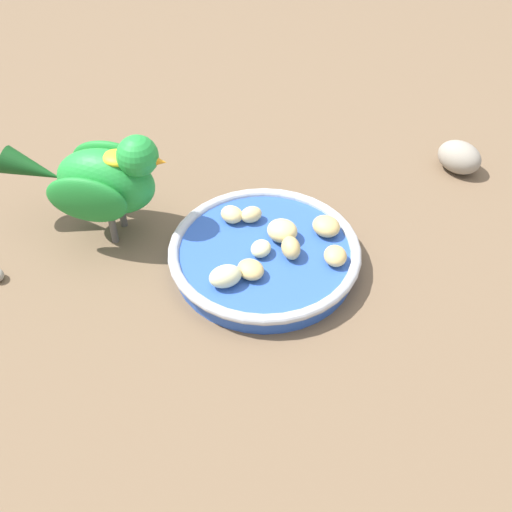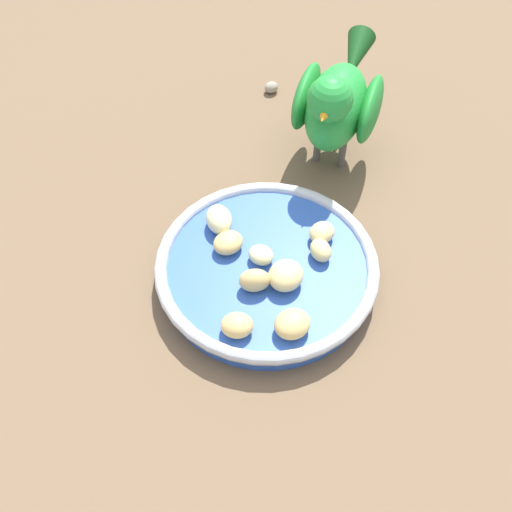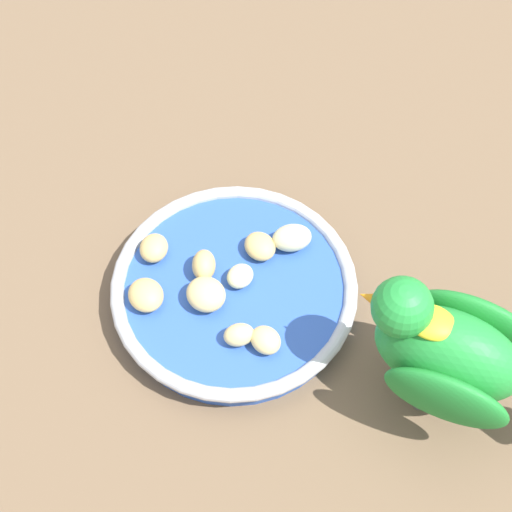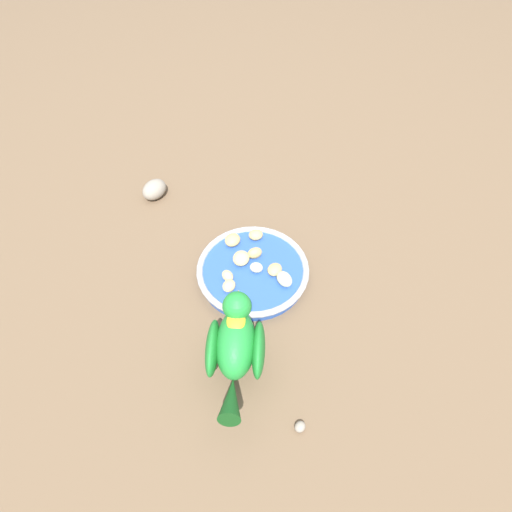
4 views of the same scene
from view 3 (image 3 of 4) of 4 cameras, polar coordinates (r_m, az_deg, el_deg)
ground_plane at (r=0.75m, az=-0.57°, el=-2.34°), size 4.00×4.00×0.00m
feeding_bowl at (r=0.73m, az=-1.76°, el=-2.37°), size 0.23×0.23×0.03m
apple_piece_0 at (r=0.70m, az=-3.69°, el=-2.82°), size 0.04×0.04×0.02m
apple_piece_1 at (r=0.73m, az=0.29°, el=0.72°), size 0.03×0.04×0.02m
apple_piece_2 at (r=0.68m, az=-1.26°, el=-5.79°), size 0.03×0.03×0.02m
apple_piece_3 at (r=0.72m, az=-3.84°, el=-0.68°), size 0.04×0.04×0.02m
apple_piece_4 at (r=0.71m, az=-1.10°, el=-1.55°), size 0.03×0.03×0.02m
apple_piece_5 at (r=0.73m, az=-7.49°, el=0.58°), size 0.04×0.04×0.02m
apple_piece_6 at (r=0.71m, az=-8.07°, el=-2.85°), size 0.04×0.04×0.02m
apple_piece_7 at (r=0.68m, az=0.72°, el=-6.18°), size 0.03×0.03×0.02m
apple_piece_8 at (r=0.73m, az=2.65°, el=1.34°), size 0.05×0.04×0.02m
parrot at (r=0.64m, az=14.31°, el=-6.88°), size 0.13×0.21×0.15m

